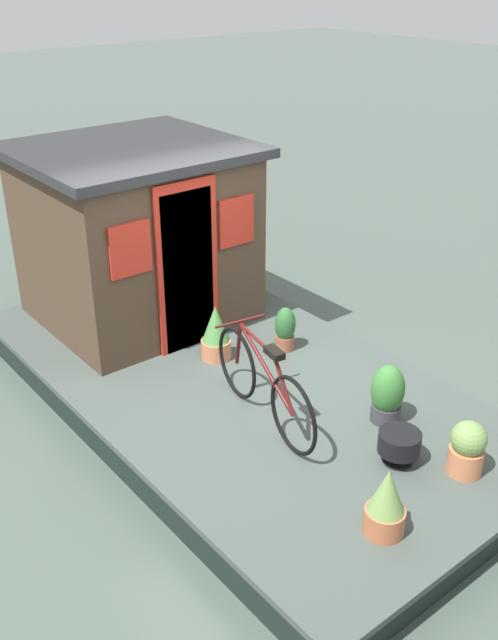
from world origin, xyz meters
The scene contains 10 objects.
ground_plane centered at (0.00, 0.00, 0.00)m, with size 60.00×60.00×0.00m, color #47564C.
houseboat_deck centered at (0.00, 0.00, 0.18)m, with size 5.77×3.03×0.36m.
houseboat_cabin centered at (1.78, 0.00, 1.35)m, with size 2.14×2.30×1.95m.
bicycle centered at (-0.75, 0.28, 0.75)m, with size 1.64×0.50×0.83m.
potted_plant_mint centered at (-1.43, -0.57, 0.64)m, with size 0.30×0.30×0.56m.
potted_plant_rosemary centered at (0.42, -0.06, 0.64)m, with size 0.31×0.31×0.59m.
potted_plant_fern centered at (0.11, -0.73, 0.60)m, with size 0.22×0.22×0.48m.
potted_plant_geranium centered at (-2.36, 0.49, 0.62)m, with size 0.30×0.30×0.55m.
potted_plant_basil centered at (-2.31, -0.52, 0.60)m, with size 0.29×0.29×0.47m.
charcoal_grill centered at (-1.89, -0.21, 0.55)m, with size 0.35×0.35×0.28m.
Camera 1 is at (-4.78, 3.68, 4.08)m, focal length 40.07 mm.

